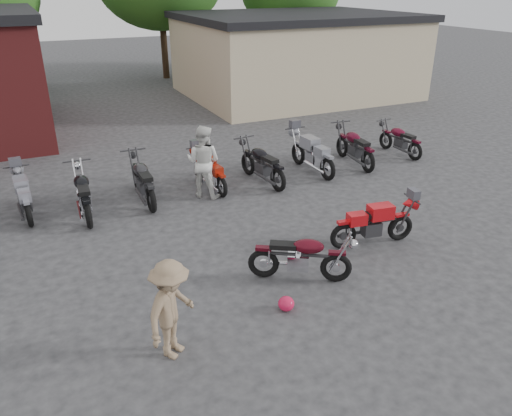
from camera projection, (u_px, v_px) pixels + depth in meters
name	position (u px, v px, depth m)	size (l,w,h in m)	color
ground	(285.00, 290.00, 9.18)	(90.00, 90.00, 0.00)	#2B2B2D
stucco_building	(295.00, 58.00, 24.06)	(10.00, 8.00, 3.50)	tan
tree_3	(290.00, 4.00, 30.31)	(6.08, 6.08, 7.60)	#295817
vintage_motorcycle	(302.00, 254.00, 9.27)	(1.88, 0.62, 1.09)	#490914
sportbike	(375.00, 221.00, 10.54)	(1.86, 0.61, 1.08)	red
helmet	(286.00, 304.00, 8.56)	(0.28, 0.28, 0.26)	#CF1641
person_light	(203.00, 162.00, 12.77)	(0.92, 0.72, 1.89)	silver
person_tan	(171.00, 310.00, 7.29)	(1.04, 0.60, 1.61)	#8D7457
row_bike_1	(23.00, 194.00, 11.87)	(1.89, 0.62, 1.10)	gray
row_bike_2	(83.00, 191.00, 11.87)	(2.08, 0.69, 1.21)	black
row_bike_3	(143.00, 178.00, 12.64)	(2.10, 0.69, 1.22)	#262629
row_bike_4	(209.00, 170.00, 13.41)	(1.83, 0.60, 1.06)	#A71F0D
row_bike_5	(262.00, 162.00, 13.79)	(2.08, 0.69, 1.21)	black
row_bike_6	(312.00, 152.00, 14.57)	(2.12, 0.70, 1.23)	gray
row_bike_7	(355.00, 145.00, 15.17)	(2.11, 0.70, 1.23)	#49091B
row_bike_8	(400.00, 138.00, 16.06)	(1.84, 0.61, 1.07)	#510A1D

